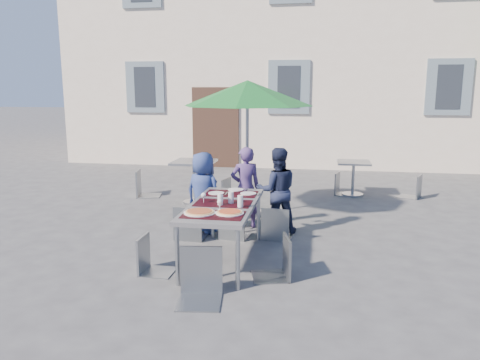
% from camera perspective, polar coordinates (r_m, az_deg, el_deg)
% --- Properties ---
extents(ground, '(90.00, 90.00, 0.00)m').
position_cam_1_polar(ground, '(5.68, 0.38, -11.38)').
color(ground, '#444346').
rests_on(ground, ground).
extents(building, '(13.60, 8.20, 11.10)m').
position_cam_1_polar(building, '(16.91, 7.13, 20.17)').
color(building, beige).
rests_on(building, ground).
extents(dining_table, '(0.80, 1.85, 0.76)m').
position_cam_1_polar(dining_table, '(5.91, -2.08, -3.37)').
color(dining_table, '#404045').
rests_on(dining_table, ground).
extents(pizza_near_left, '(0.37, 0.37, 0.03)m').
position_cam_1_polar(pizza_near_left, '(5.44, -4.95, -3.90)').
color(pizza_near_left, white).
rests_on(pizza_near_left, dining_table).
extents(pizza_near_right, '(0.33, 0.33, 0.03)m').
position_cam_1_polar(pizza_near_right, '(5.41, -1.28, -3.95)').
color(pizza_near_right, white).
rests_on(pizza_near_right, dining_table).
extents(glassware, '(0.56, 0.40, 0.15)m').
position_cam_1_polar(glassware, '(5.77, -1.64, -2.38)').
color(glassware, silver).
rests_on(glassware, dining_table).
extents(place_settings, '(0.70, 0.48, 0.01)m').
position_cam_1_polar(place_settings, '(6.48, -0.77, -1.47)').
color(place_settings, white).
rests_on(place_settings, dining_table).
extents(child_0, '(0.71, 0.58, 1.24)m').
position_cam_1_polar(child_0, '(7.09, -4.50, -1.56)').
color(child_0, navy).
rests_on(child_0, ground).
extents(child_1, '(0.55, 0.46, 1.29)m').
position_cam_1_polar(child_1, '(7.32, 0.66, -0.94)').
color(child_1, '#533975').
rests_on(child_1, ground).
extents(child_2, '(0.71, 0.51, 1.31)m').
position_cam_1_polar(child_2, '(7.10, 4.51, -1.28)').
color(child_2, '#1B223D').
rests_on(child_2, ground).
extents(chair_0, '(0.44, 0.44, 0.96)m').
position_cam_1_polar(chair_0, '(6.79, -6.22, -2.68)').
color(chair_0, gray).
rests_on(chair_0, ground).
extents(chair_1, '(0.44, 0.44, 0.89)m').
position_cam_1_polar(chair_1, '(6.79, -0.82, -2.97)').
color(chair_1, '#8F979A').
rests_on(chair_1, ground).
extents(chair_2, '(0.47, 0.47, 0.92)m').
position_cam_1_polar(chair_2, '(6.77, 4.52, -2.88)').
color(chair_2, '#939A9E').
rests_on(chair_2, ground).
extents(chair_3, '(0.38, 0.38, 0.85)m').
position_cam_1_polar(chair_3, '(5.67, -10.95, -6.37)').
color(chair_3, '#90969C').
rests_on(chair_3, ground).
extents(chair_4, '(0.50, 0.50, 0.93)m').
position_cam_1_polar(chair_4, '(5.43, 4.76, -6.42)').
color(chair_4, gray).
rests_on(chair_4, ground).
extents(chair_5, '(0.51, 0.51, 1.02)m').
position_cam_1_polar(chair_5, '(4.88, -4.95, -7.75)').
color(chair_5, gray).
rests_on(chair_5, ground).
extents(patio_umbrella, '(2.18, 2.18, 2.30)m').
position_cam_1_polar(patio_umbrella, '(7.86, 0.91, 10.35)').
color(patio_umbrella, '#AEB1B6').
rests_on(patio_umbrella, ground).
extents(cafe_table_0, '(0.77, 0.77, 0.82)m').
position_cam_1_polar(cafe_table_0, '(8.92, -5.62, 0.86)').
color(cafe_table_0, '#AEB1B6').
rests_on(cafe_table_0, ground).
extents(bg_chair_l_0, '(0.54, 0.53, 1.02)m').
position_cam_1_polar(bg_chair_l_0, '(9.68, -11.74, 1.54)').
color(bg_chair_l_0, gray).
rests_on(bg_chair_l_0, ground).
extents(bg_chair_r_0, '(0.47, 0.46, 0.85)m').
position_cam_1_polar(bg_chair_r_0, '(9.09, -2.21, 0.47)').
color(bg_chair_r_0, gray).
rests_on(bg_chair_r_0, ground).
extents(cafe_table_1, '(0.66, 0.66, 0.71)m').
position_cam_1_polar(cafe_table_1, '(9.85, 13.64, 0.83)').
color(cafe_table_1, '#AEB1B6').
rests_on(cafe_table_1, ground).
extents(bg_chair_l_1, '(0.48, 0.47, 0.87)m').
position_cam_1_polar(bg_chair_l_1, '(9.87, 12.35, 1.13)').
color(bg_chair_l_1, gray).
rests_on(bg_chair_l_1, ground).
extents(bg_chair_r_1, '(0.52, 0.51, 0.89)m').
position_cam_1_polar(bg_chair_r_1, '(9.97, 20.58, 0.84)').
color(bg_chair_r_1, gray).
rests_on(bg_chair_r_1, ground).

